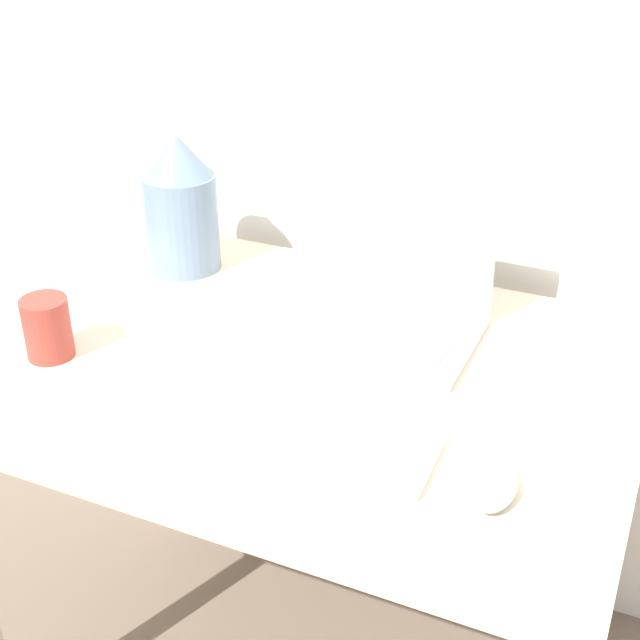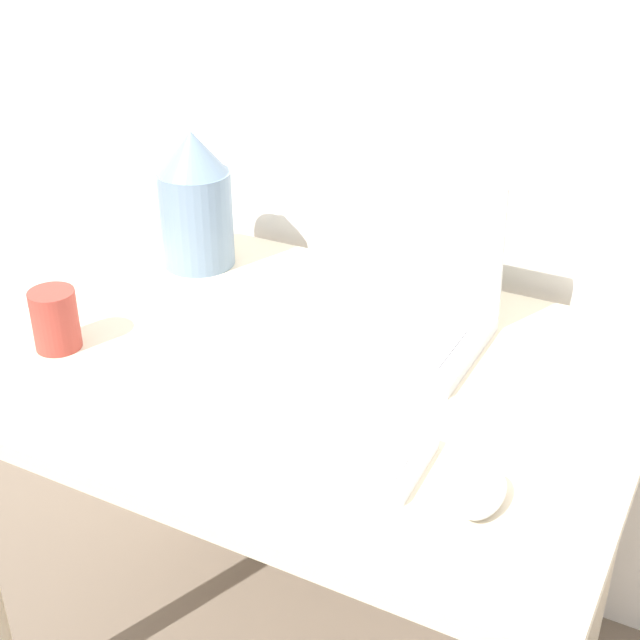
% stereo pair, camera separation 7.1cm
% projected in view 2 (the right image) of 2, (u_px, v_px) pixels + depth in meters
% --- Properties ---
extents(desk, '(1.02, 0.75, 0.71)m').
position_uv_depth(desk, '(306.00, 414.00, 1.42)').
color(desk, beige).
rests_on(desk, ground_plane).
extents(laptop, '(0.35, 0.24, 0.25)m').
position_uv_depth(laptop, '(382.00, 297.00, 1.44)').
color(laptop, silver).
rests_on(laptop, desk).
extents(keyboard, '(0.48, 0.15, 0.02)m').
position_uv_depth(keyboard, '(258.00, 422.00, 1.22)').
color(keyboard, white).
rests_on(keyboard, desk).
extents(mouse, '(0.05, 0.10, 0.03)m').
position_uv_depth(mouse, '(482.00, 493.00, 1.08)').
color(mouse, silver).
rests_on(mouse, desk).
extents(vase, '(0.13, 0.13, 0.26)m').
position_uv_depth(vase, '(195.00, 201.00, 1.63)').
color(vase, slate).
rests_on(vase, desk).
extents(mug, '(0.07, 0.07, 0.10)m').
position_uv_depth(mug, '(55.00, 320.00, 1.39)').
color(mug, '#9E382D').
rests_on(mug, desk).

